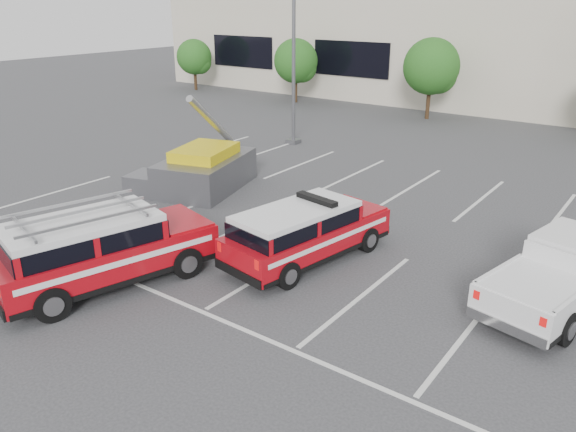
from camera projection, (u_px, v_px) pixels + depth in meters
name	position (u px, v px, depth m)	size (l,w,h in m)	color
ground	(275.00, 269.00, 15.48)	(120.00, 120.00, 0.00)	#343436
stall_markings	(356.00, 220.00, 18.86)	(23.00, 15.00, 0.01)	silver
convention_building	(565.00, 34.00, 37.63)	(60.00, 16.99, 13.20)	beige
tree_far_left	(195.00, 58.00, 44.88)	(2.77, 2.77, 3.99)	#3F2B19
tree_left	(297.00, 63.00, 39.27)	(3.07, 3.07, 4.42)	#3F2B19
tree_mid_left	(433.00, 68.00, 33.66)	(3.37, 3.37, 4.85)	#3F2B19
light_pole_left	(294.00, 38.00, 27.04)	(0.90, 0.60, 10.24)	#59595E
fire_chief_suv	(306.00, 236.00, 15.75)	(2.71, 5.35, 1.80)	#A00710
white_pickup	(564.00, 277.00, 13.57)	(2.93, 5.66, 1.66)	silver
ladder_suv	(102.00, 254.00, 14.36)	(3.49, 5.81, 2.15)	#A00710
utility_rig	(201.00, 170.00, 21.74)	(3.91, 4.98, 3.75)	#59595E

